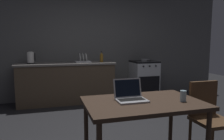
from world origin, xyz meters
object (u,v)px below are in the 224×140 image
Objects in this scene: dining_table at (143,108)px; frying_pan at (146,60)px; dish_rack at (83,60)px; laptop at (130,96)px; bottle at (101,57)px; drinking_glass at (183,96)px; electric_kettle at (31,58)px; chair at (208,114)px; stove_oven at (144,79)px.

dining_table is 3.10× the size of frying_pan.
frying_pan is at bearing -1.10° from dish_rack.
laptop is at bearing 148.89° from dining_table.
bottle is 1.13m from frying_pan.
frying_pan is 3.45× the size of drinking_glass.
dining_table is 3.16m from electric_kettle.
electric_kettle is at bearing 178.15° from bottle.
stove_oven is at bearing 93.49° from chair.
chair is at bearing -52.54° from electric_kettle.
frying_pan is at bearing 62.32° from laptop.
dish_rack is at bearing 94.08° from dining_table.
electric_kettle is at bearing 140.47° from chair.
drinking_glass is at bearing -19.87° from laptop.
electric_kettle is (-2.65, 0.00, 0.58)m from stove_oven.
laptop is (-0.12, 0.07, 0.12)m from dining_table.
bottle is at bearing -1.85° from electric_kettle.
laptop is 0.56m from drinking_glass.
electric_kettle is (-1.33, 2.85, 0.38)m from dining_table.
stove_oven is 1.03× the size of chair.
laptop is 2.76m from bottle.
dining_table is at bearing -30.71° from laptop.
dish_rack is (-0.61, 2.97, 0.17)m from drinking_glass.
bottle is at bearing 93.61° from drinking_glass.
dining_table is 3.87× the size of laptop.
stove_oven is 2.71m from electric_kettle.
dining_table is 10.70× the size of drinking_glass.
laptop is at bearing -117.48° from stove_oven.
stove_oven reaches higher than chair.
frying_pan is 3.09m from drinking_glass.
dining_table is at bearing -85.92° from dish_rack.
stove_oven reaches higher than drinking_glass.
drinking_glass is at bearing -107.26° from stove_oven.
bottle is 2.16× the size of drinking_glass.
electric_kettle is 2.68m from frying_pan.
stove_oven is 3.14m from laptop.
electric_kettle reaches higher than bottle.
bottle is (-0.63, 2.79, 0.52)m from chair.
frying_pan reaches higher than chair.
electric_kettle is at bearing 113.92° from laptop.
electric_kettle is 1.03× the size of bottle.
chair is at bearing -69.65° from dish_rack.
dish_rack is at bearing 179.91° from stove_oven.
bottle is at bearing 85.52° from dining_table.
stove_oven is 1.61m from dish_rack.
dining_table is 0.18m from laptop.
electric_kettle is at bearing 179.95° from stove_oven.
drinking_glass is (-0.94, -2.94, -0.14)m from frying_pan.
laptop reaches higher than drinking_glass.
stove_oven is at bearing 129.20° from frying_pan.
dish_rack is (-0.20, 2.85, 0.30)m from dining_table.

